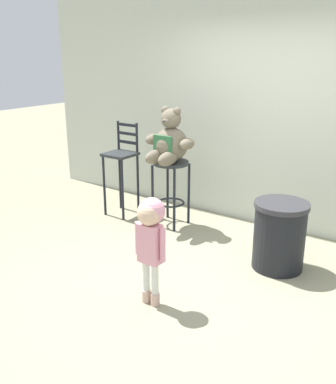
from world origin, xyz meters
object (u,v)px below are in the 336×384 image
object	(u,v)px
teddy_bear	(169,142)
trash_bin	(279,235)
bar_chair_empty	(122,162)
child_walking	(150,229)
bar_stool_with_teddy	(171,179)

from	to	relation	value
teddy_bear	trash_bin	world-z (taller)	teddy_bear
teddy_bear	bar_chair_empty	xyz separation A→B (m)	(-0.74, -0.02, -0.34)
teddy_bear	child_walking	bearing A→B (deg)	-60.19
teddy_bear	bar_chair_empty	size ratio (longest dim) A/B	0.54
bar_stool_with_teddy	child_walking	world-z (taller)	child_walking
bar_stool_with_teddy	trash_bin	distance (m)	1.58
child_walking	bar_chair_empty	distance (m)	2.22
child_walking	bar_chair_empty	size ratio (longest dim) A/B	0.79
bar_stool_with_teddy	child_walking	size ratio (longest dim) A/B	0.85
bar_stool_with_teddy	bar_chair_empty	xyz separation A→B (m)	(-0.74, -0.05, 0.12)
teddy_bear	child_walking	world-z (taller)	teddy_bear
trash_bin	bar_stool_with_teddy	bearing A→B (deg)	168.09
bar_stool_with_teddy	bar_chair_empty	bearing A→B (deg)	-176.10
trash_bin	bar_chair_empty	world-z (taller)	bar_chair_empty
teddy_bear	child_walking	size ratio (longest dim) A/B	0.68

